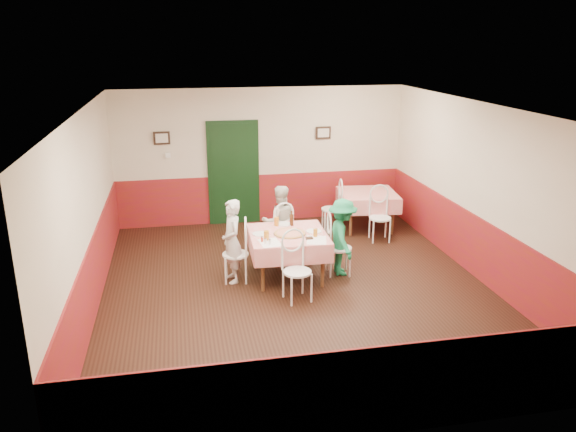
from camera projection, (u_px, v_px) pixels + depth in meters
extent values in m
plane|color=black|center=(296.00, 288.00, 8.81)|extent=(7.00, 7.00, 0.00)
plane|color=white|center=(297.00, 108.00, 7.95)|extent=(7.00, 7.00, 0.00)
cube|color=beige|center=(262.00, 156.00, 11.65)|extent=(6.00, 0.10, 2.80)
cube|color=beige|center=(377.00, 309.00, 5.11)|extent=(6.00, 0.10, 2.80)
cube|color=beige|center=(87.00, 214.00, 7.83)|extent=(0.10, 7.00, 2.80)
cube|color=beige|center=(481.00, 192.00, 8.94)|extent=(0.10, 7.00, 2.80)
cube|color=maroon|center=(262.00, 198.00, 11.91)|extent=(6.00, 0.03, 1.00)
cube|color=maroon|center=(372.00, 392.00, 5.40)|extent=(6.00, 0.03, 1.00)
cube|color=maroon|center=(95.00, 274.00, 8.10)|extent=(0.03, 7.00, 1.00)
cube|color=maroon|center=(474.00, 245.00, 9.21)|extent=(0.03, 7.00, 1.00)
cube|color=black|center=(234.00, 174.00, 11.60)|extent=(0.96, 0.06, 2.10)
cube|color=black|center=(162.00, 138.00, 11.10)|extent=(0.32, 0.03, 0.26)
cube|color=black|center=(323.00, 133.00, 11.71)|extent=(0.32, 0.03, 0.26)
cube|color=white|center=(168.00, 155.00, 11.22)|extent=(0.10, 0.03, 0.10)
cube|color=red|center=(288.00, 256.00, 9.11)|extent=(1.26, 1.26, 0.77)
cube|color=red|center=(367.00, 211.00, 11.46)|extent=(1.24, 1.24, 0.77)
cylinder|color=#B74723|center=(290.00, 233.00, 8.95)|extent=(0.51, 0.51, 0.03)
cylinder|color=white|center=(260.00, 234.00, 8.94)|extent=(0.26, 0.26, 0.01)
cylinder|color=white|center=(314.00, 231.00, 9.06)|extent=(0.26, 0.26, 0.01)
cylinder|color=white|center=(284.00, 224.00, 9.40)|extent=(0.26, 0.26, 0.01)
cylinder|color=#BF7219|center=(266.00, 236.00, 8.67)|extent=(0.08, 0.08, 0.15)
cylinder|color=#BF7219|center=(315.00, 233.00, 8.82)|extent=(0.07, 0.07, 0.12)
cylinder|color=#BF7219|center=(277.00, 221.00, 9.33)|extent=(0.08, 0.08, 0.15)
cylinder|color=#381C0A|center=(292.00, 219.00, 9.32)|extent=(0.06, 0.06, 0.23)
cylinder|color=silver|center=(265.00, 241.00, 8.52)|extent=(0.04, 0.04, 0.09)
cylinder|color=silver|center=(270.00, 242.00, 8.49)|extent=(0.04, 0.04, 0.09)
cylinder|color=#B23319|center=(262.00, 239.00, 8.60)|extent=(0.04, 0.04, 0.09)
cube|color=white|center=(270.00, 243.00, 8.58)|extent=(0.34, 0.43, 0.00)
cube|color=white|center=(317.00, 240.00, 8.68)|extent=(0.39, 0.46, 0.00)
cube|color=black|center=(309.00, 238.00, 8.74)|extent=(0.11, 0.09, 0.02)
imported|color=gray|center=(232.00, 241.00, 8.88)|extent=(0.40, 0.54, 1.35)
imported|color=gray|center=(280.00, 222.00, 9.87)|extent=(0.65, 0.51, 1.31)
imported|color=gray|center=(342.00, 237.00, 9.17)|extent=(0.51, 0.85, 1.28)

